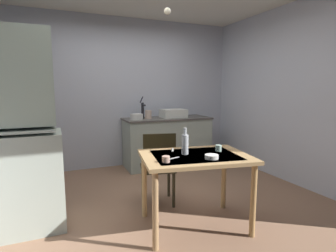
{
  "coord_description": "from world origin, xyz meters",
  "views": [
    {
      "loc": [
        -1.09,
        -3.08,
        1.42
      ],
      "look_at": [
        0.23,
        0.08,
        0.94
      ],
      "focal_mm": 28.96,
      "sensor_mm": 36.0,
      "label": 1
    }
  ],
  "objects_px": {
    "mixing_bowl_counter": "(137,117)",
    "mug_tall": "(218,148)",
    "hand_pump": "(143,109)",
    "sink_basin": "(173,113)",
    "serving_bowl_wide": "(212,157)",
    "chair_far_side": "(158,166)",
    "hutch_cabinet": "(1,141)",
    "dining_table": "(195,165)",
    "glass_bottle": "(185,144)"
  },
  "relations": [
    {
      "from": "mixing_bowl_counter",
      "to": "mug_tall",
      "type": "relative_size",
      "value": 3.22
    },
    {
      "from": "hand_pump",
      "to": "mug_tall",
      "type": "bearing_deg",
      "value": -85.93
    },
    {
      "from": "sink_basin",
      "to": "serving_bowl_wide",
      "type": "distance_m",
      "value": 2.45
    },
    {
      "from": "chair_far_side",
      "to": "mug_tall",
      "type": "bearing_deg",
      "value": -50.87
    },
    {
      "from": "hutch_cabinet",
      "to": "serving_bowl_wide",
      "type": "bearing_deg",
      "value": -23.24
    },
    {
      "from": "dining_table",
      "to": "serving_bowl_wide",
      "type": "height_order",
      "value": "serving_bowl_wide"
    },
    {
      "from": "mixing_bowl_counter",
      "to": "hand_pump",
      "type": "bearing_deg",
      "value": 34.05
    },
    {
      "from": "sink_basin",
      "to": "hand_pump",
      "type": "xyz_separation_m",
      "value": [
        -0.57,
        0.05,
        0.09
      ]
    },
    {
      "from": "hutch_cabinet",
      "to": "mug_tall",
      "type": "height_order",
      "value": "hutch_cabinet"
    },
    {
      "from": "mixing_bowl_counter",
      "to": "chair_far_side",
      "type": "distance_m",
      "value": 1.57
    },
    {
      "from": "hand_pump",
      "to": "mixing_bowl_counter",
      "type": "relative_size",
      "value": 1.78
    },
    {
      "from": "chair_far_side",
      "to": "serving_bowl_wide",
      "type": "bearing_deg",
      "value": -73.69
    },
    {
      "from": "serving_bowl_wide",
      "to": "glass_bottle",
      "type": "height_order",
      "value": "glass_bottle"
    },
    {
      "from": "dining_table",
      "to": "mug_tall",
      "type": "xyz_separation_m",
      "value": [
        0.3,
        0.05,
        0.14
      ]
    },
    {
      "from": "mixing_bowl_counter",
      "to": "hutch_cabinet",
      "type": "bearing_deg",
      "value": -139.44
    },
    {
      "from": "mixing_bowl_counter",
      "to": "dining_table",
      "type": "xyz_separation_m",
      "value": [
        -0.01,
        -2.11,
        -0.28
      ]
    },
    {
      "from": "glass_bottle",
      "to": "dining_table",
      "type": "bearing_deg",
      "value": -39.63
    },
    {
      "from": "chair_far_side",
      "to": "mug_tall",
      "type": "height_order",
      "value": "chair_far_side"
    },
    {
      "from": "mixing_bowl_counter",
      "to": "dining_table",
      "type": "bearing_deg",
      "value": -90.21
    },
    {
      "from": "mug_tall",
      "to": "hutch_cabinet",
      "type": "bearing_deg",
      "value": 165.03
    },
    {
      "from": "hand_pump",
      "to": "serving_bowl_wide",
      "type": "xyz_separation_m",
      "value": [
        -0.08,
        -2.4,
        -0.28
      ]
    },
    {
      "from": "sink_basin",
      "to": "dining_table",
      "type": "bearing_deg",
      "value": -108.28
    },
    {
      "from": "chair_far_side",
      "to": "mixing_bowl_counter",
      "type": "bearing_deg",
      "value": 83.45
    },
    {
      "from": "serving_bowl_wide",
      "to": "dining_table",
      "type": "bearing_deg",
      "value": 111.06
    },
    {
      "from": "hand_pump",
      "to": "chair_far_side",
      "type": "distance_m",
      "value": 1.72
    },
    {
      "from": "chair_far_side",
      "to": "serving_bowl_wide",
      "type": "relative_size",
      "value": 6.99
    },
    {
      "from": "chair_far_side",
      "to": "serving_bowl_wide",
      "type": "xyz_separation_m",
      "value": [
        0.24,
        -0.81,
        0.29
      ]
    },
    {
      "from": "hutch_cabinet",
      "to": "chair_far_side",
      "type": "relative_size",
      "value": 2.19
    },
    {
      "from": "chair_far_side",
      "to": "mug_tall",
      "type": "distance_m",
      "value": 0.8
    },
    {
      "from": "chair_far_side",
      "to": "serving_bowl_wide",
      "type": "height_order",
      "value": "chair_far_side"
    },
    {
      "from": "mixing_bowl_counter",
      "to": "glass_bottle",
      "type": "distance_m",
      "value": 2.05
    },
    {
      "from": "sink_basin",
      "to": "hand_pump",
      "type": "relative_size",
      "value": 1.13
    },
    {
      "from": "serving_bowl_wide",
      "to": "hutch_cabinet",
      "type": "bearing_deg",
      "value": 156.76
    },
    {
      "from": "hutch_cabinet",
      "to": "mug_tall",
      "type": "bearing_deg",
      "value": -14.97
    },
    {
      "from": "mug_tall",
      "to": "glass_bottle",
      "type": "bearing_deg",
      "value": 176.7
    },
    {
      "from": "hutch_cabinet",
      "to": "sink_basin",
      "type": "xyz_separation_m",
      "value": [
        2.48,
        1.57,
        0.04
      ]
    },
    {
      "from": "hand_pump",
      "to": "chair_far_side",
      "type": "bearing_deg",
      "value": -101.12
    },
    {
      "from": "mixing_bowl_counter",
      "to": "chair_far_side",
      "type": "relative_size",
      "value": 0.24
    },
    {
      "from": "sink_basin",
      "to": "mixing_bowl_counter",
      "type": "bearing_deg",
      "value": -175.95
    },
    {
      "from": "chair_far_side",
      "to": "glass_bottle",
      "type": "distance_m",
      "value": 0.67
    },
    {
      "from": "mug_tall",
      "to": "sink_basin",
      "type": "bearing_deg",
      "value": 78.99
    },
    {
      "from": "mixing_bowl_counter",
      "to": "serving_bowl_wide",
      "type": "xyz_separation_m",
      "value": [
        0.07,
        -2.3,
        -0.16
      ]
    },
    {
      "from": "serving_bowl_wide",
      "to": "glass_bottle",
      "type": "relative_size",
      "value": 0.48
    },
    {
      "from": "hand_pump",
      "to": "mixing_bowl_counter",
      "type": "xyz_separation_m",
      "value": [
        -0.14,
        -0.1,
        -0.12
      ]
    },
    {
      "from": "sink_basin",
      "to": "serving_bowl_wide",
      "type": "height_order",
      "value": "sink_basin"
    },
    {
      "from": "hutch_cabinet",
      "to": "mug_tall",
      "type": "distance_m",
      "value": 2.14
    },
    {
      "from": "hutch_cabinet",
      "to": "dining_table",
      "type": "height_order",
      "value": "hutch_cabinet"
    },
    {
      "from": "sink_basin",
      "to": "serving_bowl_wide",
      "type": "bearing_deg",
      "value": -105.25
    },
    {
      "from": "sink_basin",
      "to": "chair_far_side",
      "type": "bearing_deg",
      "value": -119.64
    },
    {
      "from": "mixing_bowl_counter",
      "to": "mug_tall",
      "type": "height_order",
      "value": "mixing_bowl_counter"
    }
  ]
}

